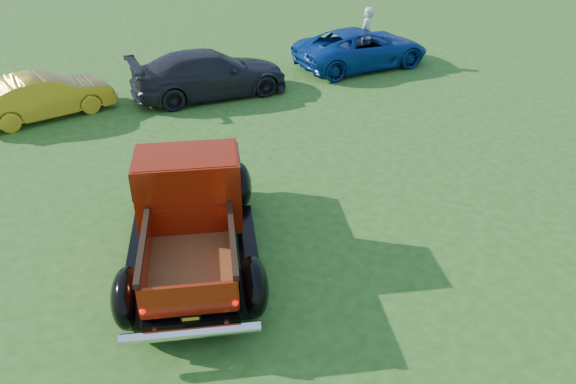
{
  "coord_description": "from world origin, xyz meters",
  "views": [
    {
      "loc": [
        -3.89,
        -7.32,
        6.15
      ],
      "look_at": [
        0.36,
        0.2,
        1.11
      ],
      "focal_mm": 35.0,
      "sensor_mm": 36.0,
      "label": 1
    }
  ],
  "objects_px": {
    "show_car_blue": "(362,48)",
    "show_car_yellow": "(44,96)",
    "show_car_grey": "(210,74)",
    "spectator": "(366,36)",
    "pickup_truck": "(191,203)"
  },
  "relations": [
    {
      "from": "show_car_yellow",
      "to": "show_car_grey",
      "type": "bearing_deg",
      "value": -106.25
    },
    {
      "from": "show_car_yellow",
      "to": "spectator",
      "type": "xyz_separation_m",
      "value": [
        10.71,
        -0.4,
        0.38
      ]
    },
    {
      "from": "show_car_blue",
      "to": "show_car_yellow",
      "type": "bearing_deg",
      "value": 88.88
    },
    {
      "from": "spectator",
      "to": "pickup_truck",
      "type": "bearing_deg",
      "value": 6.85
    },
    {
      "from": "pickup_truck",
      "to": "spectator",
      "type": "relative_size",
      "value": 2.73
    },
    {
      "from": "pickup_truck",
      "to": "show_car_blue",
      "type": "height_order",
      "value": "pickup_truck"
    },
    {
      "from": "show_car_grey",
      "to": "show_car_blue",
      "type": "bearing_deg",
      "value": -83.99
    },
    {
      "from": "show_car_grey",
      "to": "spectator",
      "type": "height_order",
      "value": "spectator"
    },
    {
      "from": "show_car_yellow",
      "to": "pickup_truck",
      "type": "bearing_deg",
      "value": -178.08
    },
    {
      "from": "pickup_truck",
      "to": "show_car_yellow",
      "type": "relative_size",
      "value": 1.45
    },
    {
      "from": "show_car_blue",
      "to": "spectator",
      "type": "relative_size",
      "value": 2.42
    },
    {
      "from": "pickup_truck",
      "to": "show_car_grey",
      "type": "bearing_deg",
      "value": 86.6
    },
    {
      "from": "pickup_truck",
      "to": "show_car_yellow",
      "type": "height_order",
      "value": "pickup_truck"
    },
    {
      "from": "show_car_yellow",
      "to": "spectator",
      "type": "height_order",
      "value": "spectator"
    },
    {
      "from": "show_car_blue",
      "to": "show_car_grey",
      "type": "bearing_deg",
      "value": 92.93
    }
  ]
}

